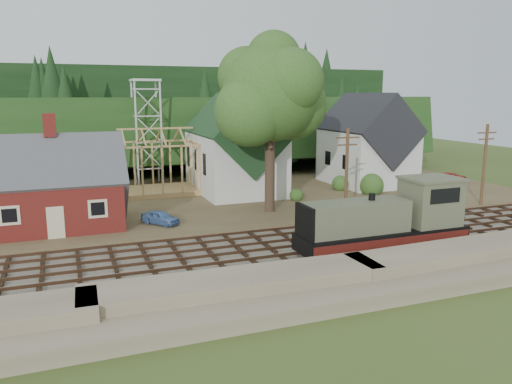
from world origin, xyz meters
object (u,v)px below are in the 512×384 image
object	(u,v)px
car_blue	(160,217)
patio_set	(82,206)
car_red	(450,177)
car_green	(51,212)
locomotive	(389,221)

from	to	relation	value
car_blue	patio_set	bearing A→B (deg)	138.58
patio_set	car_red	bearing A→B (deg)	9.37
car_green	patio_set	distance (m)	5.67
car_red	patio_set	bearing A→B (deg)	98.81
locomotive	patio_set	world-z (taller)	locomotive
car_green	car_blue	bearing A→B (deg)	-125.05
locomotive	car_green	world-z (taller)	locomotive
locomotive	car_blue	xyz separation A→B (m)	(-13.66, 11.86, -1.28)
car_blue	car_green	world-z (taller)	car_blue
car_red	locomotive	bearing A→B (deg)	129.79
patio_set	locomotive	bearing A→B (deg)	-31.71
car_blue	patio_set	xyz separation A→B (m)	(-5.99, 0.28, 1.38)
car_blue	car_green	distance (m)	9.88
car_blue	car_green	bearing A→B (deg)	109.39
locomotive	car_red	xyz separation A→B (m)	(22.46, 19.09, -1.25)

